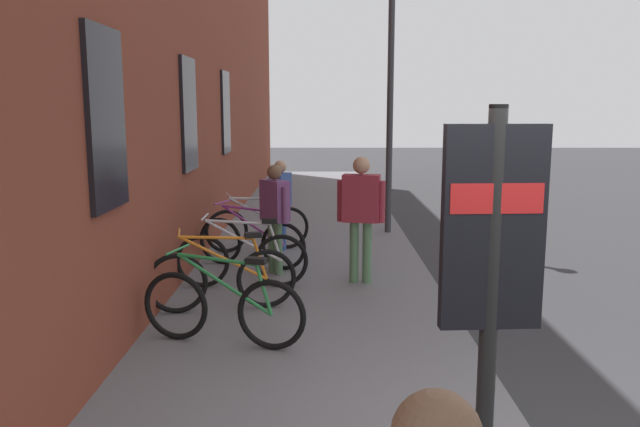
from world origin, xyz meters
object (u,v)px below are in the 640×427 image
Objects in this scene: bicycle_end_of_row at (223,308)px; pedestrian_near_bus at (275,208)px; street_lamp at (391,72)px; bicycle_nearest_sign at (252,242)px; bicycle_beside_lamp at (258,228)px; bicycle_far_end at (243,259)px; transit_info_sign at (492,256)px; pedestrian_crossing_street at (281,196)px; bicycle_under_window at (223,279)px; pedestrian_by_facade at (361,207)px.

pedestrian_near_bus is (2.80, -0.32, 0.57)m from bicycle_end_of_row.
bicycle_end_of_row is at bearing 158.91° from street_lamp.
bicycle_end_of_row is 3.18m from bicycle_nearest_sign.
pedestrian_near_bus is (-1.48, -0.39, 0.57)m from bicycle_beside_lamp.
bicycle_beside_lamp is at bearing 0.18° from bicycle_far_end.
bicycle_far_end is at bearing 148.51° from street_lamp.
bicycle_end_of_row and bicycle_beside_lamp have the same top height.
pedestrian_crossing_street is at bearing 12.70° from transit_info_sign.
pedestrian_near_bus reaches higher than bicycle_end_of_row.
bicycle_under_window is at bearing 153.01° from street_lamp.
street_lamp reaches higher than transit_info_sign.
bicycle_far_end is 1.00m from pedestrian_near_bus.
bicycle_end_of_row is 4.29m from pedestrian_crossing_street.
bicycle_under_window is 0.34× the size of street_lamp.
bicycle_under_window is at bearing 176.89° from bicycle_nearest_sign.
pedestrian_by_facade is (2.32, -1.52, 0.67)m from bicycle_end_of_row.
bicycle_end_of_row is at bearing -171.03° from bicycle_under_window.
pedestrian_near_bus is (5.63, 1.58, -0.63)m from transit_info_sign.
bicycle_end_of_row is 0.72× the size of transit_info_sign.
street_lamp is at bearing -32.23° from pedestrian_near_bus.
transit_info_sign is at bearing -152.08° from bicycle_under_window.
bicycle_under_window and bicycle_beside_lamp have the same top height.
bicycle_far_end is (0.99, -0.11, 0.00)m from bicycle_under_window.
bicycle_end_of_row and bicycle_nearest_sign have the same top height.
transit_info_sign is 1.58× the size of pedestrian_crossing_street.
pedestrian_near_bus reaches higher than pedestrian_crossing_street.
street_lamp is at bearing -2.41° from transit_info_sign.
transit_info_sign reaches higher than pedestrian_near_bus.
bicycle_far_end is at bearing -6.37° from bicycle_under_window.
bicycle_far_end is at bearing 151.86° from pedestrian_near_bus.
pedestrian_by_facade reaches higher than pedestrian_near_bus.
pedestrian_crossing_street is (4.25, -0.31, 0.54)m from bicycle_end_of_row.
street_lamp is at bearing -55.43° from bicycle_beside_lamp.
street_lamp reaches higher than pedestrian_by_facade.
bicycle_far_end and bicycle_beside_lamp have the same top height.
bicycle_under_window is 5.99m from street_lamp.
pedestrian_by_facade reaches higher than bicycle_beside_lamp.
bicycle_beside_lamp is at bearing 39.19° from pedestrian_by_facade.
bicycle_end_of_row is at bearing 175.81° from pedestrian_crossing_street.
pedestrian_near_bus is at bearing 15.70° from transit_info_sign.
bicycle_end_of_row is 0.97× the size of bicycle_far_end.
bicycle_nearest_sign is 0.97× the size of pedestrian_by_facade.
bicycle_beside_lamp is (3.19, -0.10, 0.00)m from bicycle_under_window.
bicycle_nearest_sign is 1.10m from bicycle_beside_lamp.
bicycle_nearest_sign is at bearing -179.50° from bicycle_beside_lamp.
pedestrian_near_bus reaches higher than bicycle_beside_lamp.
transit_info_sign is at bearing 177.59° from street_lamp.
pedestrian_by_facade is at bearing -81.26° from bicycle_far_end.
pedestrian_by_facade reaches higher than bicycle_nearest_sign.
bicycle_under_window and bicycle_nearest_sign have the same top height.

